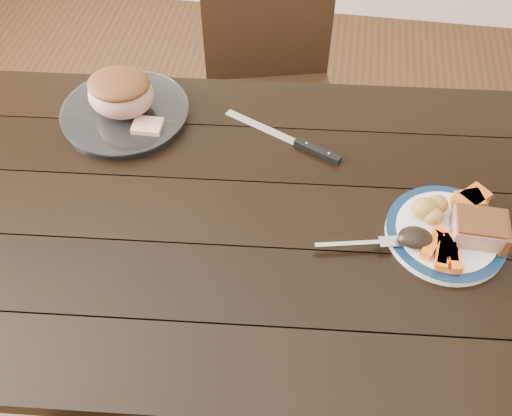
# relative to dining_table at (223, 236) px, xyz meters

# --- Properties ---
(ground) EXTENTS (4.00, 4.00, 0.00)m
(ground) POSITION_rel_dining_table_xyz_m (0.00, 0.00, -0.66)
(ground) COLOR #472B16
(ground) RESTS_ON ground
(dining_table) EXTENTS (1.67, 1.04, 0.75)m
(dining_table) POSITION_rel_dining_table_xyz_m (0.00, 0.00, 0.00)
(dining_table) COLOR black
(dining_table) RESTS_ON ground
(chair_far) EXTENTS (0.51, 0.52, 0.93)m
(chair_far) POSITION_rel_dining_table_xyz_m (0.01, 0.74, -0.13)
(chair_far) COLOR black
(chair_far) RESTS_ON ground
(dinner_plate) EXTENTS (0.25, 0.25, 0.02)m
(dinner_plate) POSITION_rel_dining_table_xyz_m (0.48, 0.01, 0.10)
(dinner_plate) COLOR white
(dinner_plate) RESTS_ON dining_table
(plate_rim) EXTENTS (0.25, 0.25, 0.02)m
(plate_rim) POSITION_rel_dining_table_xyz_m (0.48, 0.01, 0.11)
(plate_rim) COLOR #0D2341
(plate_rim) RESTS_ON dinner_plate
(serving_platter) EXTENTS (0.31, 0.31, 0.02)m
(serving_platter) POSITION_rel_dining_table_xyz_m (-0.29, 0.26, 0.10)
(serving_platter) COLOR white
(serving_platter) RESTS_ON dining_table
(pork_slice) EXTENTS (0.10, 0.08, 0.05)m
(pork_slice) POSITION_rel_dining_table_xyz_m (0.54, 0.00, 0.14)
(pork_slice) COLOR tan
(pork_slice) RESTS_ON dinner_plate
(roasted_potatoes) EXTENTS (0.08, 0.07, 0.05)m
(roasted_potatoes) POSITION_rel_dining_table_xyz_m (0.44, 0.04, 0.13)
(roasted_potatoes) COLOR gold
(roasted_potatoes) RESTS_ON dinner_plate
(carrot_batons) EXTENTS (0.08, 0.11, 0.02)m
(carrot_batons) POSITION_rel_dining_table_xyz_m (0.47, -0.05, 0.12)
(carrot_batons) COLOR orange
(carrot_batons) RESTS_ON dinner_plate
(pumpkin_wedges) EXTENTS (0.08, 0.08, 0.04)m
(pumpkin_wedges) POSITION_rel_dining_table_xyz_m (0.53, 0.08, 0.13)
(pumpkin_wedges) COLOR orange
(pumpkin_wedges) RESTS_ON dinner_plate
(dark_mushroom) EXTENTS (0.07, 0.05, 0.03)m
(dark_mushroom) POSITION_rel_dining_table_xyz_m (0.41, -0.04, 0.13)
(dark_mushroom) COLOR black
(dark_mushroom) RESTS_ON dinner_plate
(fork) EXTENTS (0.18, 0.06, 0.00)m
(fork) POSITION_rel_dining_table_xyz_m (0.31, -0.05, 0.11)
(fork) COLOR silver
(fork) RESTS_ON dinner_plate
(roast_joint) EXTENTS (0.16, 0.14, 0.11)m
(roast_joint) POSITION_rel_dining_table_xyz_m (-0.29, 0.26, 0.16)
(roast_joint) COLOR tan
(roast_joint) RESTS_ON serving_platter
(cut_slice) EXTENTS (0.07, 0.06, 0.02)m
(cut_slice) POSITION_rel_dining_table_xyz_m (-0.22, 0.21, 0.12)
(cut_slice) COLOR tan
(cut_slice) RESTS_ON serving_platter
(carving_knife) EXTENTS (0.30, 0.15, 0.01)m
(carving_knife) POSITION_rel_dining_table_xyz_m (0.16, 0.22, 0.10)
(carving_knife) COLOR silver
(carving_knife) RESTS_ON dining_table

